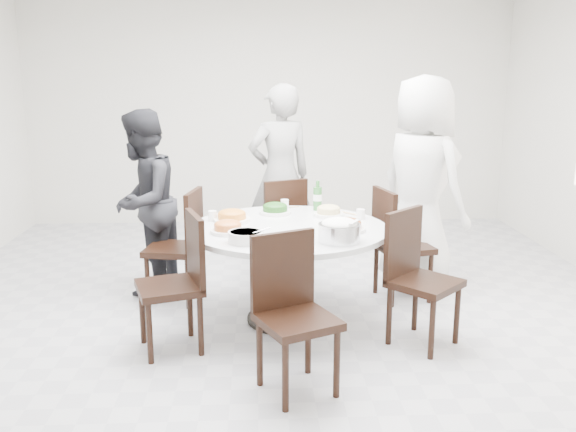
{
  "coord_description": "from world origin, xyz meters",
  "views": [
    {
      "loc": [
        -0.15,
        -4.7,
        1.87
      ],
      "look_at": [
        0.07,
        -0.22,
        0.82
      ],
      "focal_mm": 38.0,
      "sensor_mm": 36.0,
      "label": 1
    }
  ],
  "objects_px": {
    "chair_ne": "(404,244)",
    "chair_se": "(425,280)",
    "chair_sw": "(169,284)",
    "diner_left": "(143,202)",
    "diner_middle": "(280,176)",
    "rice_bowl": "(339,233)",
    "beverage_bottle": "(318,196)",
    "dining_table": "(288,274)",
    "chair_nw": "(173,246)",
    "diner_right": "(421,184)",
    "soup_bowl": "(246,237)",
    "chair_n": "(277,227)",
    "chair_s": "(298,317)"
  },
  "relations": [
    {
      "from": "beverage_bottle",
      "to": "rice_bowl",
      "type": "bearing_deg",
      "value": -86.95
    },
    {
      "from": "diner_middle",
      "to": "beverage_bottle",
      "type": "height_order",
      "value": "diner_middle"
    },
    {
      "from": "diner_middle",
      "to": "rice_bowl",
      "type": "distance_m",
      "value": 1.97
    },
    {
      "from": "chair_n",
      "to": "soup_bowl",
      "type": "height_order",
      "value": "chair_n"
    },
    {
      "from": "chair_s",
      "to": "diner_left",
      "type": "relative_size",
      "value": 0.6
    },
    {
      "from": "chair_s",
      "to": "chair_se",
      "type": "bearing_deg",
      "value": 8.74
    },
    {
      "from": "rice_bowl",
      "to": "soup_bowl",
      "type": "relative_size",
      "value": 1.19
    },
    {
      "from": "chair_s",
      "to": "diner_middle",
      "type": "xyz_separation_m",
      "value": [
        -0.01,
        2.6,
        0.42
      ]
    },
    {
      "from": "chair_ne",
      "to": "diner_right",
      "type": "relative_size",
      "value": 0.51
    },
    {
      "from": "chair_nw",
      "to": "diner_right",
      "type": "height_order",
      "value": "diner_right"
    },
    {
      "from": "chair_nw",
      "to": "chair_sw",
      "type": "relative_size",
      "value": 1.0
    },
    {
      "from": "chair_ne",
      "to": "diner_left",
      "type": "distance_m",
      "value": 2.26
    },
    {
      "from": "rice_bowl",
      "to": "chair_se",
      "type": "bearing_deg",
      "value": -3.65
    },
    {
      "from": "diner_middle",
      "to": "dining_table",
      "type": "bearing_deg",
      "value": 70.7
    },
    {
      "from": "chair_ne",
      "to": "diner_middle",
      "type": "xyz_separation_m",
      "value": [
        -1.0,
        1.07,
        0.42
      ]
    },
    {
      "from": "chair_sw",
      "to": "diner_left",
      "type": "xyz_separation_m",
      "value": [
        -0.38,
        1.22,
        0.32
      ]
    },
    {
      "from": "beverage_bottle",
      "to": "diner_middle",
      "type": "bearing_deg",
      "value": 106.59
    },
    {
      "from": "chair_s",
      "to": "chair_nw",
      "type": "bearing_deg",
      "value": 96.05
    },
    {
      "from": "diner_left",
      "to": "soup_bowl",
      "type": "height_order",
      "value": "diner_left"
    },
    {
      "from": "chair_ne",
      "to": "chair_nw",
      "type": "xyz_separation_m",
      "value": [
        -1.93,
        0.03,
        0.0
      ]
    },
    {
      "from": "diner_right",
      "to": "chair_se",
      "type": "bearing_deg",
      "value": 134.69
    },
    {
      "from": "dining_table",
      "to": "chair_nw",
      "type": "xyz_separation_m",
      "value": [
        -0.94,
        0.47,
        0.1
      ]
    },
    {
      "from": "chair_ne",
      "to": "chair_se",
      "type": "xyz_separation_m",
      "value": [
        -0.07,
        -0.91,
        0.0
      ]
    },
    {
      "from": "chair_nw",
      "to": "diner_right",
      "type": "xyz_separation_m",
      "value": [
        2.14,
        0.29,
        0.46
      ]
    },
    {
      "from": "chair_sw",
      "to": "beverage_bottle",
      "type": "distance_m",
      "value": 1.57
    },
    {
      "from": "chair_n",
      "to": "chair_nw",
      "type": "bearing_deg",
      "value": 10.42
    },
    {
      "from": "chair_n",
      "to": "chair_se",
      "type": "height_order",
      "value": "same"
    },
    {
      "from": "chair_n",
      "to": "diner_left",
      "type": "bearing_deg",
      "value": -8.53
    },
    {
      "from": "chair_ne",
      "to": "diner_right",
      "type": "xyz_separation_m",
      "value": [
        0.21,
        0.32,
        0.46
      ]
    },
    {
      "from": "chair_ne",
      "to": "chair_n",
      "type": "bearing_deg",
      "value": 46.62
    },
    {
      "from": "chair_n",
      "to": "beverage_bottle",
      "type": "relative_size",
      "value": 3.79
    },
    {
      "from": "dining_table",
      "to": "diner_right",
      "type": "bearing_deg",
      "value": 32.05
    },
    {
      "from": "chair_ne",
      "to": "chair_se",
      "type": "bearing_deg",
      "value": 163.41
    },
    {
      "from": "chair_s",
      "to": "beverage_bottle",
      "type": "xyz_separation_m",
      "value": [
        0.27,
        1.65,
        0.4
      ]
    },
    {
      "from": "dining_table",
      "to": "beverage_bottle",
      "type": "xyz_separation_m",
      "value": [
        0.27,
        0.56,
        0.5
      ]
    },
    {
      "from": "chair_s",
      "to": "diner_middle",
      "type": "relative_size",
      "value": 0.53
    },
    {
      "from": "chair_nw",
      "to": "chair_se",
      "type": "xyz_separation_m",
      "value": [
        1.87,
        -0.94,
        0.0
      ]
    },
    {
      "from": "chair_ne",
      "to": "diner_middle",
      "type": "height_order",
      "value": "diner_middle"
    },
    {
      "from": "chair_s",
      "to": "beverage_bottle",
      "type": "relative_size",
      "value": 3.79
    },
    {
      "from": "chair_sw",
      "to": "chair_s",
      "type": "relative_size",
      "value": 1.0
    },
    {
      "from": "soup_bowl",
      "to": "beverage_bottle",
      "type": "distance_m",
      "value": 1.14
    },
    {
      "from": "dining_table",
      "to": "diner_right",
      "type": "distance_m",
      "value": 1.53
    },
    {
      "from": "diner_left",
      "to": "beverage_bottle",
      "type": "xyz_separation_m",
      "value": [
        1.49,
        -0.19,
        0.08
      ]
    },
    {
      "from": "chair_ne",
      "to": "chair_sw",
      "type": "xyz_separation_m",
      "value": [
        -1.83,
        -0.91,
        0.0
      ]
    },
    {
      "from": "rice_bowl",
      "to": "chair_nw",
      "type": "bearing_deg",
      "value": 144.45
    },
    {
      "from": "chair_nw",
      "to": "chair_sw",
      "type": "bearing_deg",
      "value": 16.55
    },
    {
      "from": "diner_right",
      "to": "beverage_bottle",
      "type": "xyz_separation_m",
      "value": [
        -0.93,
        -0.2,
        -0.06
      ]
    },
    {
      "from": "chair_se",
      "to": "beverage_bottle",
      "type": "height_order",
      "value": "beverage_bottle"
    },
    {
      "from": "chair_sw",
      "to": "soup_bowl",
      "type": "distance_m",
      "value": 0.61
    },
    {
      "from": "diner_left",
      "to": "chair_nw",
      "type": "bearing_deg",
      "value": 55.83
    }
  ]
}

